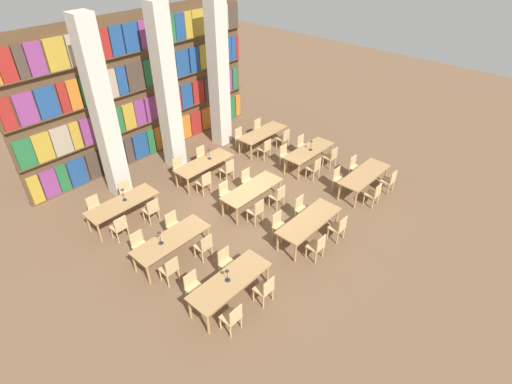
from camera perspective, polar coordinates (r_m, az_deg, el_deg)
name	(u,v)px	position (r m, az deg, el deg)	size (l,w,h in m)	color
ground_plane	(251,205)	(13.70, -0.75, -1.84)	(40.00, 40.00, 0.00)	brown
bookshelf_bank	(145,91)	(16.27, -15.63, 13.66)	(10.21, 0.35, 5.50)	brown
pillar_left	(103,113)	(13.82, -21.05, 10.50)	(0.61, 0.61, 6.00)	beige
pillar_center	(167,91)	(14.99, -12.63, 13.86)	(0.61, 0.61, 6.00)	beige
pillar_right	(218,74)	(16.46, -5.39, 16.45)	(0.61, 0.61, 6.00)	beige
reading_table_0	(230,282)	(10.25, -3.72, -12.72)	(2.29, 0.81, 0.73)	tan
chair_0	(232,317)	(9.80, -3.39, -17.44)	(0.42, 0.40, 0.87)	tan
chair_1	(194,287)	(10.50, -8.87, -13.21)	(0.42, 0.40, 0.87)	tan
chair_2	(265,289)	(10.33, 1.31, -13.68)	(0.42, 0.40, 0.87)	tan
chair_3	(227,262)	(10.99, -4.20, -9.98)	(0.42, 0.40, 0.87)	tan
desk_lamp_0	(227,273)	(10.01, -4.15, -11.46)	(0.14, 0.14, 0.39)	#232328
reading_table_1	(309,222)	(12.05, 7.59, -4.25)	(2.29, 0.81, 0.73)	tan
chair_4	(317,246)	(11.55, 8.72, -7.66)	(0.42, 0.40, 0.87)	tan
chair_5	(280,225)	(12.14, 3.38, -4.73)	(0.42, 0.40, 0.87)	tan
chair_6	(339,227)	(12.29, 11.72, -4.98)	(0.42, 0.40, 0.87)	tan
chair_7	(302,208)	(12.84, 6.55, -2.36)	(0.42, 0.40, 0.87)	tan
reading_table_2	(364,175)	(14.53, 15.24, 2.29)	(2.29, 0.81, 0.73)	tan
chair_8	(374,194)	(13.99, 16.49, -0.25)	(0.42, 0.40, 0.87)	tan
chair_9	(339,179)	(14.49, 11.75, 1.89)	(0.42, 0.40, 0.87)	tan
chair_10	(389,180)	(14.85, 18.51, 1.57)	(0.42, 0.40, 0.87)	tan
chair_11	(355,167)	(15.32, 13.97, 3.54)	(0.42, 0.40, 0.87)	tan
reading_table_3	(171,240)	(11.57, -11.99, -6.79)	(2.29, 0.81, 0.73)	tan
chair_12	(170,269)	(11.03, -12.19, -10.69)	(0.42, 0.40, 0.87)	tan
chair_13	(140,245)	(11.93, -16.25, -7.26)	(0.42, 0.40, 0.87)	tan
chair_14	(204,246)	(11.53, -7.41, -7.63)	(0.42, 0.40, 0.87)	tan
chair_15	(174,225)	(12.38, -11.66, -4.60)	(0.42, 0.40, 0.87)	tan
desk_lamp_1	(160,235)	(11.24, -13.60, -6.01)	(0.14, 0.14, 0.45)	#232328
reading_table_4	(252,190)	(13.27, -0.56, 0.27)	(2.29, 0.81, 0.73)	tan
chair_16	(256,210)	(12.68, 0.06, -2.65)	(0.42, 0.40, 0.87)	tan
chair_17	(226,193)	(13.47, -4.30, -0.20)	(0.42, 0.40, 0.87)	tan
chair_18	(278,196)	(13.34, 3.18, -0.55)	(0.42, 0.40, 0.87)	tan
chair_19	(248,180)	(14.09, -1.15, 1.67)	(0.42, 0.40, 0.87)	tan
reading_table_5	(309,152)	(15.62, 7.58, 5.75)	(2.29, 0.81, 0.73)	tan
chair_20	(315,168)	(14.96, 8.36, 3.45)	(0.42, 0.40, 0.87)	tan
chair_21	(285,155)	(15.65, 4.23, 5.27)	(0.42, 0.40, 0.87)	tan
chair_22	(331,157)	(15.77, 10.69, 4.98)	(0.42, 0.40, 0.87)	tan
chair_23	(303,145)	(16.43, 6.66, 6.67)	(0.42, 0.40, 0.87)	tan
desk_lamp_2	(311,143)	(15.44, 7.89, 6.89)	(0.14, 0.14, 0.43)	#232328
reading_table_6	(122,204)	(13.33, -18.54, -1.66)	(2.29, 0.81, 0.73)	tan
chair_24	(120,227)	(12.74, -18.91, -4.72)	(0.42, 0.40, 0.87)	tan
chair_25	(96,208)	(13.78, -21.91, -2.13)	(0.42, 0.40, 0.87)	tan
chair_26	(151,210)	(13.15, -14.72, -2.44)	(0.42, 0.40, 0.87)	tan
chair_27	(127,193)	(14.16, -17.94, -0.09)	(0.42, 0.40, 0.87)	tan
desk_lamp_3	(123,192)	(13.19, -18.48, -0.01)	(0.14, 0.14, 0.46)	#232328
reading_table_7	(204,164)	(14.80, -7.41, 3.99)	(2.29, 0.81, 0.73)	tan
chair_28	(204,182)	(14.12, -7.38, 1.42)	(0.42, 0.40, 0.87)	tan
chair_29	(180,168)	(15.05, -10.87, 3.38)	(0.42, 0.40, 0.87)	tan
chair_30	(228,169)	(14.74, -4.06, 3.25)	(0.42, 0.40, 0.87)	tan
chair_31	(203,157)	(15.64, -7.61, 5.04)	(0.42, 0.40, 0.87)	tan
desk_lamp_4	(209,152)	(14.82, -6.74, 5.69)	(0.14, 0.14, 0.42)	#232328
reading_table_8	(263,134)	(16.81, 0.94, 8.32)	(2.29, 0.81, 0.73)	tan
chair_32	(265,148)	(16.09, 1.33, 6.26)	(0.42, 0.40, 0.87)	tan
chair_33	(241,138)	(16.92, -2.23, 7.79)	(0.42, 0.40, 0.87)	tan
chair_34	(284,138)	(16.89, 4.00, 7.68)	(0.42, 0.40, 0.87)	tan
chair_35	(259,128)	(17.68, 0.48, 9.09)	(0.42, 0.40, 0.87)	tan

